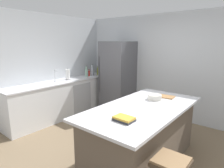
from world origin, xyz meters
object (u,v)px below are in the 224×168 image
at_px(sink_faucet, 55,75).
at_px(hot_sauce_bottle, 89,73).
at_px(paper_towel_roll, 68,75).
at_px(soda_bottle, 92,71).
at_px(vinegar_bottle, 92,71).
at_px(gin_bottle, 86,72).
at_px(kitchen_island, 142,134).
at_px(olive_oil_bottle, 98,71).
at_px(syrup_bottle, 98,71).
at_px(cookbook_stack, 124,119).
at_px(cutting_board, 166,97).
at_px(refrigerator, 118,77).
at_px(mixing_bowl, 155,97).
at_px(wine_bottle, 99,70).

xyz_separation_m(sink_faucet, hot_sauce_bottle, (0.06, 1.12, -0.07)).
relative_size(paper_towel_roll, soda_bottle, 0.94).
relative_size(vinegar_bottle, gin_bottle, 1.01).
distance_m(kitchen_island, vinegar_bottle, 3.17).
height_order(paper_towel_roll, olive_oil_bottle, paper_towel_roll).
bearing_deg(paper_towel_roll, olive_oil_bottle, 84.53).
bearing_deg(syrup_bottle, paper_towel_roll, -90.82).
distance_m(sink_faucet, cookbook_stack, 2.93).
height_order(soda_bottle, hot_sauce_bottle, soda_bottle).
xyz_separation_m(cookbook_stack, cutting_board, (-0.04, 1.36, -0.02)).
distance_m(sink_faucet, cutting_board, 2.77).
relative_size(sink_faucet, vinegar_bottle, 0.95).
height_order(refrigerator, cookbook_stack, refrigerator).
xyz_separation_m(paper_towel_roll, gin_bottle, (0.02, 0.65, -0.01)).
xyz_separation_m(refrigerator, cutting_board, (1.84, -0.98, -0.02)).
xyz_separation_m(kitchen_island, mixing_bowl, (-0.03, 0.45, 0.51)).
bearing_deg(vinegar_bottle, wine_bottle, 85.69).
distance_m(wine_bottle, vinegar_bottle, 0.28).
relative_size(soda_bottle, gin_bottle, 1.07).
xyz_separation_m(paper_towel_roll, wine_bottle, (-0.01, 1.22, -0.00)).
distance_m(paper_towel_roll, syrup_bottle, 1.14).
height_order(sink_faucet, gin_bottle, gin_bottle).
bearing_deg(gin_bottle, vinegar_bottle, 100.34).
relative_size(kitchen_island, cookbook_stack, 8.54).
height_order(wine_bottle, cookbook_stack, wine_bottle).
xyz_separation_m(syrup_bottle, vinegar_bottle, (-0.05, -0.20, 0.03)).
relative_size(soda_bottle, cutting_board, 1.09).
bearing_deg(soda_bottle, paper_towel_roll, -93.97).
relative_size(olive_oil_bottle, gin_bottle, 0.87).
xyz_separation_m(wine_bottle, hot_sauce_bottle, (0.03, -0.47, -0.05)).
bearing_deg(kitchen_island, vinegar_bottle, 149.20).
bearing_deg(wine_bottle, kitchen_island, -35.22).
height_order(sink_faucet, cookbook_stack, sink_faucet).
xyz_separation_m(wine_bottle, vinegar_bottle, (-0.02, -0.28, -0.01)).
bearing_deg(cookbook_stack, hot_sauce_bottle, 143.04).
bearing_deg(mixing_bowl, wine_bottle, 151.46).
height_order(wine_bottle, gin_bottle, wine_bottle).
bearing_deg(vinegar_bottle, soda_bottle, -46.05).
height_order(kitchen_island, cutting_board, cutting_board).
bearing_deg(sink_faucet, kitchen_island, -6.14).
relative_size(gin_bottle, cutting_board, 1.01).
xyz_separation_m(kitchen_island, sink_faucet, (-2.68, 0.29, 0.62)).
relative_size(paper_towel_roll, hot_sauce_bottle, 1.50).
height_order(hot_sauce_bottle, cutting_board, hot_sauce_bottle).
bearing_deg(cutting_board, soda_bottle, 163.55).
bearing_deg(cookbook_stack, kitchen_island, 98.49).
xyz_separation_m(wine_bottle, cutting_board, (2.70, -1.15, -0.13)).
bearing_deg(paper_towel_roll, wine_bottle, 90.47).
height_order(kitchen_island, mixing_bowl, mixing_bowl).
bearing_deg(refrigerator, vinegar_bottle, -173.09).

